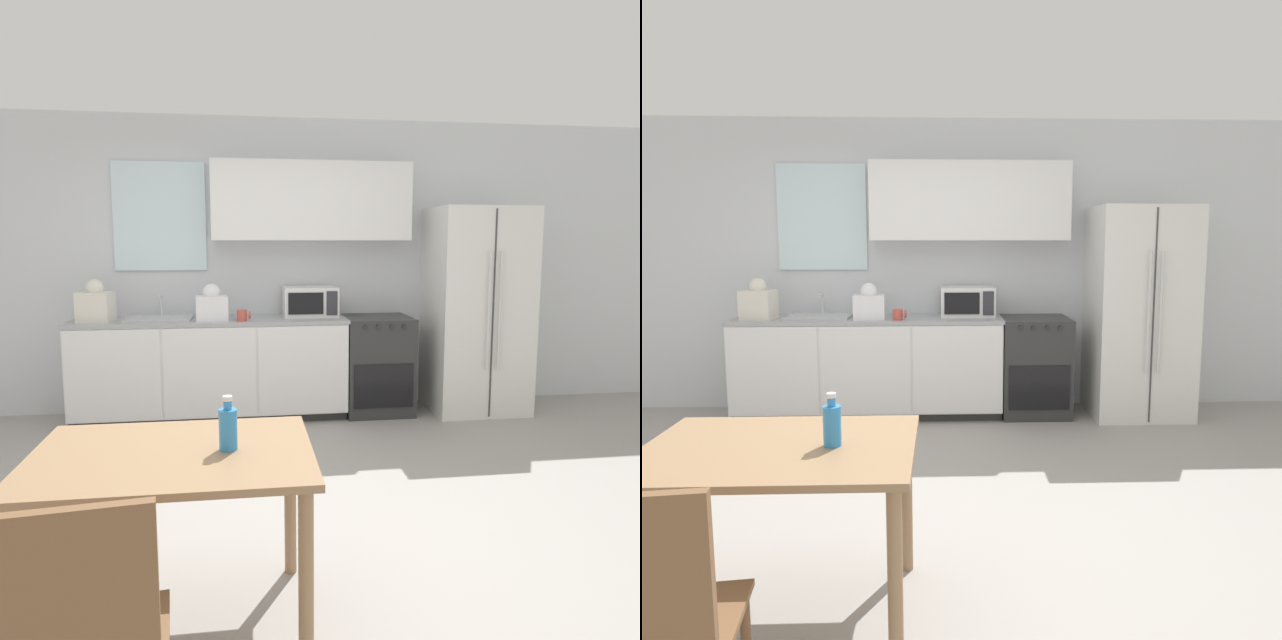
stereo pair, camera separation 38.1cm
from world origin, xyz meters
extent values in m
plane|color=gray|center=(0.00, 0.00, 0.00)|extent=(12.00, 12.00, 0.00)
cube|color=silver|center=(0.00, 2.20, 1.35)|extent=(12.00, 0.06, 2.70)
cube|color=silver|center=(-0.81, 2.16, 1.80)|extent=(0.81, 0.04, 0.97)
cube|color=white|center=(0.55, 2.01, 1.94)|extent=(1.79, 0.32, 0.70)
cube|color=#333333|center=(-0.36, 1.91, 0.04)|extent=(2.37, 0.53, 0.08)
cube|color=white|center=(-0.36, 1.88, 0.47)|extent=(2.37, 0.59, 0.79)
cube|color=white|center=(-1.15, 1.58, 0.47)|extent=(0.77, 0.01, 0.77)
cube|color=white|center=(-0.36, 1.58, 0.47)|extent=(0.77, 0.01, 0.77)
cube|color=white|center=(0.43, 1.58, 0.47)|extent=(0.77, 0.01, 0.77)
cube|color=#9EA0A5|center=(-0.36, 1.88, 0.88)|extent=(2.40, 0.61, 0.03)
cube|color=#2D2D2D|center=(1.14, 1.88, 0.45)|extent=(0.61, 0.59, 0.89)
cube|color=black|center=(1.14, 1.58, 0.31)|extent=(0.53, 0.01, 0.39)
cylinder|color=#262626|center=(0.97, 1.57, 0.84)|extent=(0.03, 0.02, 0.03)
cylinder|color=#262626|center=(1.08, 1.57, 0.84)|extent=(0.03, 0.02, 0.03)
cylinder|color=#262626|center=(1.20, 1.57, 0.84)|extent=(0.03, 0.02, 0.03)
cylinder|color=#262626|center=(1.31, 1.57, 0.84)|extent=(0.03, 0.02, 0.03)
cube|color=silver|center=(2.08, 1.82, 0.94)|extent=(0.86, 0.70, 1.88)
cube|color=#3F3F3F|center=(2.08, 1.47, 0.94)|extent=(0.01, 0.01, 1.82)
cylinder|color=silver|center=(2.03, 1.44, 0.98)|extent=(0.02, 0.02, 1.04)
cylinder|color=silver|center=(2.13, 1.44, 0.98)|extent=(0.02, 0.02, 1.04)
cube|color=#B7BABC|center=(-0.81, 1.88, 0.91)|extent=(0.56, 0.42, 0.02)
cylinder|color=silver|center=(-0.81, 2.05, 1.01)|extent=(0.02, 0.02, 0.19)
cylinder|color=silver|center=(-0.81, 1.98, 1.10)|extent=(0.02, 0.14, 0.02)
cube|color=silver|center=(0.53, 1.96, 1.03)|extent=(0.49, 0.35, 0.27)
cube|color=black|center=(0.47, 1.78, 1.03)|extent=(0.31, 0.01, 0.19)
cube|color=#2D2D33|center=(0.71, 1.78, 1.03)|extent=(0.10, 0.01, 0.21)
cylinder|color=#BF4C3F|center=(-0.09, 1.69, 0.95)|extent=(0.09, 0.09, 0.10)
torus|color=#BF4C3F|center=(-0.02, 1.69, 0.95)|extent=(0.02, 0.07, 0.07)
cube|color=white|center=(-0.35, 1.79, 1.00)|extent=(0.29, 0.25, 0.21)
sphere|color=white|center=(-0.35, 1.79, 1.14)|extent=(0.16, 0.16, 0.15)
cube|color=silver|center=(-1.31, 1.80, 1.03)|extent=(0.30, 0.26, 0.25)
sphere|color=silver|center=(-1.31, 1.80, 1.19)|extent=(0.17, 0.17, 0.15)
cube|color=#997551|center=(-0.37, -0.99, 0.73)|extent=(1.10, 0.79, 0.03)
cylinder|color=#997551|center=(0.12, -1.32, 0.36)|extent=(0.06, 0.06, 0.72)
cylinder|color=#997551|center=(-0.85, -0.66, 0.36)|extent=(0.06, 0.06, 0.72)
cylinder|color=#997551|center=(0.12, -0.66, 0.36)|extent=(0.06, 0.06, 0.72)
cube|color=brown|center=(-0.51, -1.66, 0.44)|extent=(0.44, 0.44, 0.02)
cylinder|color=#338CD8|center=(-0.15, -1.00, 0.83)|extent=(0.07, 0.07, 0.16)
cylinder|color=#338CD8|center=(-0.15, -1.00, 0.93)|extent=(0.03, 0.03, 0.04)
cylinder|color=white|center=(-0.15, -1.00, 0.96)|extent=(0.04, 0.04, 0.02)
camera|label=1|loc=(-0.09, -3.20, 1.55)|focal=32.00mm
camera|label=2|loc=(0.29, -3.23, 1.55)|focal=32.00mm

